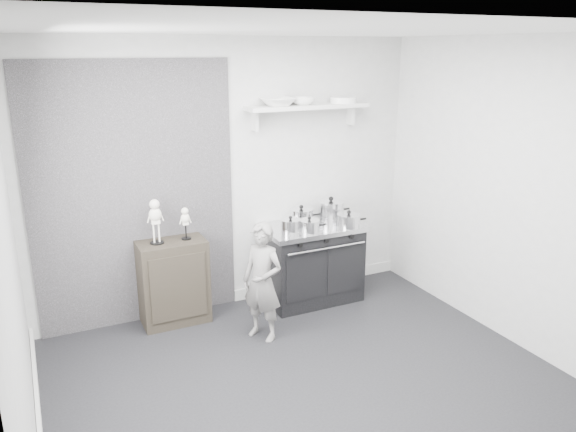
# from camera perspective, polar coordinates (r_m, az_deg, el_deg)

# --- Properties ---
(ground) EXTENTS (4.00, 4.00, 0.00)m
(ground) POSITION_cam_1_polar(r_m,az_deg,el_deg) (4.65, 2.61, -17.10)
(ground) COLOR black
(ground) RESTS_ON ground
(room_shell) EXTENTS (4.02, 3.62, 2.71)m
(room_shell) POSITION_cam_1_polar(r_m,az_deg,el_deg) (4.07, 0.82, 3.22)
(room_shell) COLOR #B1B1AE
(room_shell) RESTS_ON ground
(wall_shelf) EXTENTS (1.30, 0.26, 0.24)m
(wall_shelf) POSITION_cam_1_polar(r_m,az_deg,el_deg) (5.75, 2.01, 10.94)
(wall_shelf) COLOR silver
(wall_shelf) RESTS_ON room_shell
(stove) EXTENTS (1.03, 0.64, 0.82)m
(stove) POSITION_cam_1_polar(r_m,az_deg,el_deg) (5.94, 2.43, -4.75)
(stove) COLOR black
(stove) RESTS_ON ground
(side_cabinet) EXTENTS (0.64, 0.37, 0.83)m
(side_cabinet) POSITION_cam_1_polar(r_m,az_deg,el_deg) (5.58, -11.56, -6.56)
(side_cabinet) COLOR black
(side_cabinet) RESTS_ON ground
(child) EXTENTS (0.44, 0.48, 1.11)m
(child) POSITION_cam_1_polar(r_m,az_deg,el_deg) (5.12, -2.60, -6.71)
(child) COLOR slate
(child) RESTS_ON ground
(pot_front_left) EXTENTS (0.29, 0.20, 0.18)m
(pot_front_left) POSITION_cam_1_polar(r_m,az_deg,el_deg) (5.54, 0.26, -1.03)
(pot_front_left) COLOR silver
(pot_front_left) RESTS_ON stove
(pot_back_left) EXTENTS (0.34, 0.25, 0.20)m
(pot_back_left) POSITION_cam_1_polar(r_m,az_deg,el_deg) (5.87, 1.36, 0.02)
(pot_back_left) COLOR silver
(pot_back_left) RESTS_ON stove
(pot_back_right) EXTENTS (0.37, 0.29, 0.26)m
(pot_back_right) POSITION_cam_1_polar(r_m,az_deg,el_deg) (5.98, 4.37, 0.58)
(pot_back_right) COLOR silver
(pot_back_right) RESTS_ON stove
(pot_front_right) EXTENTS (0.33, 0.24, 0.18)m
(pot_front_right) POSITION_cam_1_polar(r_m,az_deg,el_deg) (5.78, 6.19, -0.44)
(pot_front_right) COLOR silver
(pot_front_right) RESTS_ON stove
(pot_front_center) EXTENTS (0.29, 0.21, 0.17)m
(pot_front_center) POSITION_cam_1_polar(r_m,az_deg,el_deg) (5.57, 2.18, -1.03)
(pot_front_center) COLOR silver
(pot_front_center) RESTS_ON stove
(skeleton_full) EXTENTS (0.14, 0.09, 0.49)m
(skeleton_full) POSITION_cam_1_polar(r_m,az_deg,el_deg) (5.33, -13.32, -0.21)
(skeleton_full) COLOR white
(skeleton_full) RESTS_ON side_cabinet
(skeleton_torso) EXTENTS (0.10, 0.06, 0.36)m
(skeleton_torso) POSITION_cam_1_polar(r_m,az_deg,el_deg) (5.41, -10.39, -0.52)
(skeleton_torso) COLOR white
(skeleton_torso) RESTS_ON side_cabinet
(bowl_large) EXTENTS (0.33, 0.33, 0.08)m
(bowl_large) POSITION_cam_1_polar(r_m,az_deg,el_deg) (5.59, -1.04, 11.53)
(bowl_large) COLOR white
(bowl_large) RESTS_ON wall_shelf
(bowl_small) EXTENTS (0.23, 0.23, 0.07)m
(bowl_small) POSITION_cam_1_polar(r_m,az_deg,el_deg) (5.71, 1.50, 11.59)
(bowl_small) COLOR white
(bowl_small) RESTS_ON wall_shelf
(plate_stack) EXTENTS (0.27, 0.27, 0.06)m
(plate_stack) POSITION_cam_1_polar(r_m,az_deg,el_deg) (5.94, 5.62, 11.65)
(plate_stack) COLOR white
(plate_stack) RESTS_ON wall_shelf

